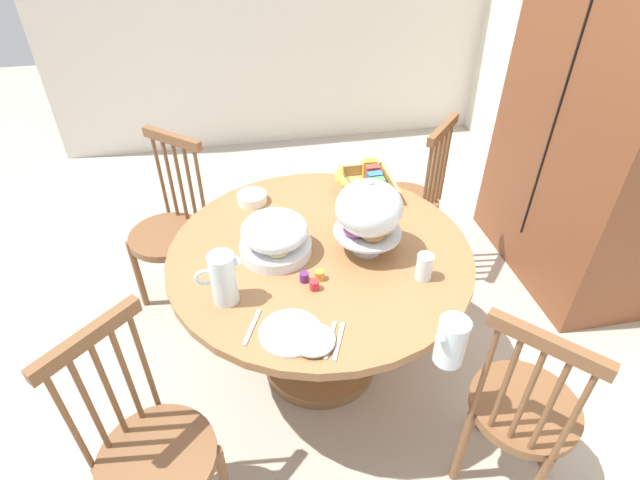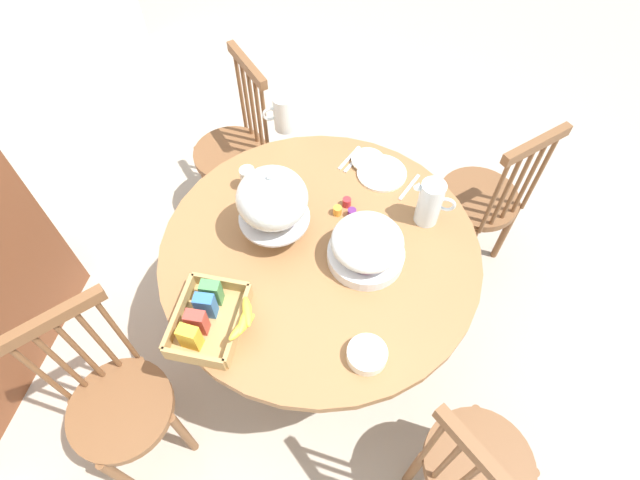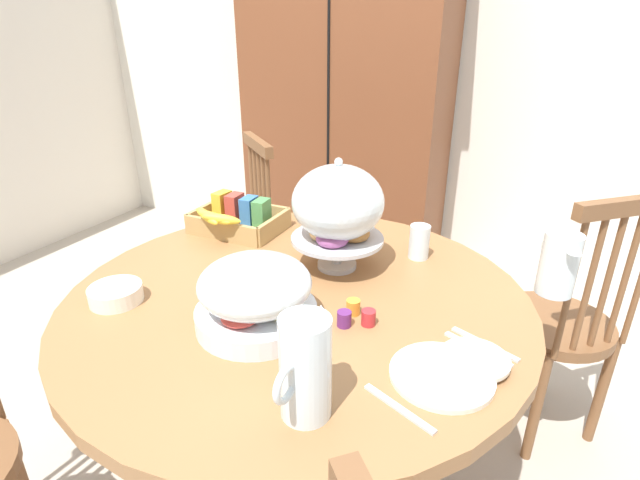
{
  "view_description": "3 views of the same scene",
  "coord_description": "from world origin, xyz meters",
  "px_view_note": "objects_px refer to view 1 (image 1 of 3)",
  "views": [
    {
      "loc": [
        1.75,
        -0.4,
        2.06
      ],
      "look_at": [
        0.13,
        -0.09,
        0.79
      ],
      "focal_mm": 28.18,
      "sensor_mm": 36.0,
      "label": 1
    },
    {
      "loc": [
        -0.98,
        -0.32,
        2.39
      ],
      "look_at": [
        0.13,
        -0.09,
        0.79
      ],
      "focal_mm": 28.27,
      "sensor_mm": 36.0,
      "label": 2
    },
    {
      "loc": [
        0.68,
        -1.12,
        1.42
      ],
      "look_at": [
        0.13,
        0.06,
        0.84
      ],
      "focal_mm": 26.94,
      "sensor_mm": 36.0,
      "label": 3
    }
  ],
  "objects_px": {
    "orange_juice_pitcher": "(224,280)",
    "china_plate_small": "(313,340)",
    "milk_pitcher": "(451,342)",
    "windsor_chair_facing_door": "(152,454)",
    "cereal_basket": "(367,183)",
    "china_plate_large": "(291,333)",
    "pastry_stand_with_dome": "(369,211)",
    "drinking_glass": "(424,267)",
    "windsor_chair_near_window": "(408,203)",
    "dining_table": "(320,284)",
    "fruit_platter_covered": "(275,236)",
    "cereal_bowl": "(252,198)",
    "wooden_armoire": "(605,117)",
    "windsor_chair_far_side": "(522,411)",
    "windsor_chair_by_cabinet": "(171,233)"
  },
  "relations": [
    {
      "from": "dining_table",
      "to": "milk_pitcher",
      "type": "relative_size",
      "value": 7.21
    },
    {
      "from": "cereal_bowl",
      "to": "fruit_platter_covered",
      "type": "bearing_deg",
      "value": 9.24
    },
    {
      "from": "windsor_chair_facing_door",
      "to": "pastry_stand_with_dome",
      "type": "bearing_deg",
      "value": 123.69
    },
    {
      "from": "windsor_chair_near_window",
      "to": "china_plate_large",
      "type": "distance_m",
      "value": 1.43
    },
    {
      "from": "wooden_armoire",
      "to": "dining_table",
      "type": "bearing_deg",
      "value": -72.7
    },
    {
      "from": "china_plate_small",
      "to": "milk_pitcher",
      "type": "bearing_deg",
      "value": 70.57
    },
    {
      "from": "drinking_glass",
      "to": "fruit_platter_covered",
      "type": "bearing_deg",
      "value": -115.79
    },
    {
      "from": "dining_table",
      "to": "china_plate_large",
      "type": "bearing_deg",
      "value": -23.1
    },
    {
      "from": "windsor_chair_by_cabinet",
      "to": "windsor_chair_far_side",
      "type": "bearing_deg",
      "value": 44.08
    },
    {
      "from": "windsor_chair_near_window",
      "to": "wooden_armoire",
      "type": "bearing_deg",
      "value": 79.06
    },
    {
      "from": "cereal_basket",
      "to": "dining_table",
      "type": "bearing_deg",
      "value": -37.55
    },
    {
      "from": "china_plate_large",
      "to": "pastry_stand_with_dome",
      "type": "bearing_deg",
      "value": 136.77
    },
    {
      "from": "windsor_chair_by_cabinet",
      "to": "orange_juice_pitcher",
      "type": "bearing_deg",
      "value": 18.71
    },
    {
      "from": "cereal_basket",
      "to": "china_plate_large",
      "type": "distance_m",
      "value": 0.99
    },
    {
      "from": "dining_table",
      "to": "milk_pitcher",
      "type": "distance_m",
      "value": 0.77
    },
    {
      "from": "pastry_stand_with_dome",
      "to": "fruit_platter_covered",
      "type": "xyz_separation_m",
      "value": [
        -0.06,
        -0.37,
        -0.11
      ]
    },
    {
      "from": "wooden_armoire",
      "to": "drinking_glass",
      "type": "bearing_deg",
      "value": -58.78
    },
    {
      "from": "orange_juice_pitcher",
      "to": "china_plate_large",
      "type": "relative_size",
      "value": 0.95
    },
    {
      "from": "windsor_chair_by_cabinet",
      "to": "china_plate_large",
      "type": "distance_m",
      "value": 1.23
    },
    {
      "from": "china_plate_large",
      "to": "cereal_bowl",
      "type": "distance_m",
      "value": 0.86
    },
    {
      "from": "windsor_chair_far_side",
      "to": "china_plate_large",
      "type": "distance_m",
      "value": 0.9
    },
    {
      "from": "wooden_armoire",
      "to": "drinking_glass",
      "type": "distance_m",
      "value": 1.45
    },
    {
      "from": "fruit_platter_covered",
      "to": "cereal_bowl",
      "type": "height_order",
      "value": "fruit_platter_covered"
    },
    {
      "from": "fruit_platter_covered",
      "to": "cereal_basket",
      "type": "height_order",
      "value": "fruit_platter_covered"
    },
    {
      "from": "milk_pitcher",
      "to": "windsor_chair_facing_door",
      "type": "bearing_deg",
      "value": -90.92
    },
    {
      "from": "windsor_chair_by_cabinet",
      "to": "china_plate_small",
      "type": "xyz_separation_m",
      "value": [
        1.14,
        0.57,
        0.3
      ]
    },
    {
      "from": "windsor_chair_near_window",
      "to": "windsor_chair_by_cabinet",
      "type": "relative_size",
      "value": 1.0
    },
    {
      "from": "pastry_stand_with_dome",
      "to": "fruit_platter_covered",
      "type": "height_order",
      "value": "pastry_stand_with_dome"
    },
    {
      "from": "orange_juice_pitcher",
      "to": "china_plate_small",
      "type": "xyz_separation_m",
      "value": [
        0.27,
        0.28,
        -0.08
      ]
    },
    {
      "from": "china_plate_small",
      "to": "drinking_glass",
      "type": "bearing_deg",
      "value": 117.37
    },
    {
      "from": "windsor_chair_near_window",
      "to": "drinking_glass",
      "type": "distance_m",
      "value": 1.03
    },
    {
      "from": "windsor_chair_facing_door",
      "to": "cereal_basket",
      "type": "relative_size",
      "value": 3.09
    },
    {
      "from": "windsor_chair_by_cabinet",
      "to": "windsor_chair_far_side",
      "type": "distance_m",
      "value": 1.88
    },
    {
      "from": "windsor_chair_far_side",
      "to": "milk_pitcher",
      "type": "relative_size",
      "value": 5.49
    },
    {
      "from": "windsor_chair_facing_door",
      "to": "cereal_basket",
      "type": "height_order",
      "value": "windsor_chair_facing_door"
    },
    {
      "from": "dining_table",
      "to": "windsor_chair_facing_door",
      "type": "height_order",
      "value": "windsor_chair_facing_door"
    },
    {
      "from": "drinking_glass",
      "to": "pastry_stand_with_dome",
      "type": "bearing_deg",
      "value": -140.39
    },
    {
      "from": "cereal_bowl",
      "to": "pastry_stand_with_dome",
      "type": "bearing_deg",
      "value": 43.83
    },
    {
      "from": "wooden_armoire",
      "to": "pastry_stand_with_dome",
      "type": "relative_size",
      "value": 5.7
    },
    {
      "from": "windsor_chair_far_side",
      "to": "china_plate_large",
      "type": "height_order",
      "value": "windsor_chair_far_side"
    },
    {
      "from": "wooden_armoire",
      "to": "windsor_chair_far_side",
      "type": "distance_m",
      "value": 1.64
    },
    {
      "from": "pastry_stand_with_dome",
      "to": "cereal_basket",
      "type": "xyz_separation_m",
      "value": [
        -0.45,
        0.12,
        -0.15
      ]
    },
    {
      "from": "cereal_basket",
      "to": "drinking_glass",
      "type": "height_order",
      "value": "cereal_basket"
    },
    {
      "from": "fruit_platter_covered",
      "to": "milk_pitcher",
      "type": "distance_m",
      "value": 0.82
    },
    {
      "from": "wooden_armoire",
      "to": "windsor_chair_near_window",
      "type": "xyz_separation_m",
      "value": [
        -0.18,
        -0.94,
        -0.53
      ]
    },
    {
      "from": "windsor_chair_facing_door",
      "to": "milk_pitcher",
      "type": "distance_m",
      "value": 1.07
    },
    {
      "from": "pastry_stand_with_dome",
      "to": "windsor_chair_near_window",
      "type": "bearing_deg",
      "value": 147.18
    },
    {
      "from": "pastry_stand_with_dome",
      "to": "orange_juice_pitcher",
      "type": "relative_size",
      "value": 1.64
    },
    {
      "from": "fruit_platter_covered",
      "to": "cereal_bowl",
      "type": "xyz_separation_m",
      "value": [
        -0.4,
        -0.07,
        -0.06
      ]
    },
    {
      "from": "fruit_platter_covered",
      "to": "cereal_bowl",
      "type": "relative_size",
      "value": 2.14
    }
  ]
}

